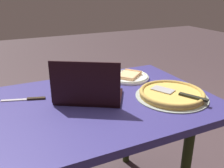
# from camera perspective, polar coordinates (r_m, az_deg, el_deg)

# --- Properties ---
(dining_table) EXTENTS (1.15, 0.85, 0.75)m
(dining_table) POSITION_cam_1_polar(r_m,az_deg,el_deg) (1.34, -1.81, -6.70)
(dining_table) COLOR navy
(dining_table) RESTS_ON ground_plane
(laptop) EXTENTS (0.41, 0.37, 0.23)m
(laptop) POSITION_cam_1_polar(r_m,az_deg,el_deg) (1.27, -5.57, -1.90)
(laptop) COLOR black
(laptop) RESTS_ON dining_table
(pizza_plate) EXTENTS (0.26, 0.26, 0.04)m
(pizza_plate) POSITION_cam_1_polar(r_m,az_deg,el_deg) (1.60, 4.03, 1.79)
(pizza_plate) COLOR white
(pizza_plate) RESTS_ON dining_table
(pizza_tray) EXTENTS (0.39, 0.39, 0.04)m
(pizza_tray) POSITION_cam_1_polar(r_m,az_deg,el_deg) (1.36, 13.77, -2.24)
(pizza_tray) COLOR #9DA9A1
(pizza_tray) RESTS_ON dining_table
(table_knife) EXTENTS (0.22, 0.09, 0.01)m
(table_knife) POSITION_cam_1_polar(r_m,az_deg,el_deg) (1.37, -19.03, -3.35)
(table_knife) COLOR silver
(table_knife) RESTS_ON dining_table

